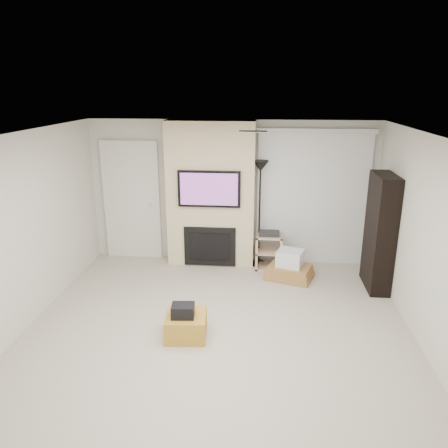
# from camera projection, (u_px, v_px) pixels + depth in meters

# --- Properties ---
(floor) EXTENTS (5.00, 5.50, 0.00)m
(floor) POSITION_uv_depth(u_px,v_px,m) (215.00, 341.00, 5.45)
(floor) COLOR #B5AA97
(floor) RESTS_ON ground
(ceiling) EXTENTS (5.00, 5.50, 0.00)m
(ceiling) POSITION_uv_depth(u_px,v_px,m) (214.00, 138.00, 4.69)
(ceiling) COLOR white
(ceiling) RESTS_ON wall_back
(wall_back) EXTENTS (5.00, 0.00, 2.50)m
(wall_back) POSITION_uv_depth(u_px,v_px,m) (232.00, 192.00, 7.68)
(wall_back) COLOR beige
(wall_back) RESTS_ON ground
(wall_front) EXTENTS (5.00, 0.00, 2.50)m
(wall_front) POSITION_uv_depth(u_px,v_px,m) (161.00, 418.00, 2.46)
(wall_front) COLOR beige
(wall_front) RESTS_ON ground
(wall_left) EXTENTS (0.00, 5.50, 2.50)m
(wall_left) POSITION_uv_depth(u_px,v_px,m) (10.00, 240.00, 5.28)
(wall_left) COLOR beige
(wall_left) RESTS_ON ground
(wall_right) EXTENTS (0.00, 5.50, 2.50)m
(wall_right) POSITION_uv_depth(u_px,v_px,m) (438.00, 254.00, 4.86)
(wall_right) COLOR beige
(wall_right) RESTS_ON ground
(hvac_vent) EXTENTS (0.35, 0.18, 0.01)m
(hvac_vent) POSITION_uv_depth(u_px,v_px,m) (253.00, 131.00, 5.42)
(hvac_vent) COLOR silver
(hvac_vent) RESTS_ON ceiling
(ottoman) EXTENTS (0.54, 0.54, 0.30)m
(ottoman) POSITION_uv_depth(u_px,v_px,m) (186.00, 325.00, 5.51)
(ottoman) COLOR #B8852A
(ottoman) RESTS_ON floor
(black_bag) EXTENTS (0.30, 0.24, 0.16)m
(black_bag) POSITION_uv_depth(u_px,v_px,m) (183.00, 311.00, 5.40)
(black_bag) COLOR black
(black_bag) RESTS_ON ottoman
(fireplace_wall) EXTENTS (1.50, 0.47, 2.50)m
(fireplace_wall) POSITION_uv_depth(u_px,v_px,m) (211.00, 195.00, 7.52)
(fireplace_wall) COLOR beige
(fireplace_wall) RESTS_ON floor
(entry_door) EXTENTS (1.02, 0.11, 2.14)m
(entry_door) POSITION_uv_depth(u_px,v_px,m) (132.00, 201.00, 7.86)
(entry_door) COLOR silver
(entry_door) RESTS_ON floor
(vertical_blinds) EXTENTS (1.98, 0.10, 2.37)m
(vertical_blinds) POSITION_uv_depth(u_px,v_px,m) (313.00, 193.00, 7.51)
(vertical_blinds) COLOR silver
(vertical_blinds) RESTS_ON floor
(floor_lamp) EXTENTS (0.27, 0.27, 1.85)m
(floor_lamp) POSITION_uv_depth(u_px,v_px,m) (260.00, 184.00, 7.34)
(floor_lamp) COLOR black
(floor_lamp) RESTS_ON floor
(av_stand) EXTENTS (0.45, 0.38, 0.66)m
(av_stand) POSITION_uv_depth(u_px,v_px,m) (269.00, 249.00, 7.54)
(av_stand) COLOR #D4AF87
(av_stand) RESTS_ON floor
(box_stack) EXTENTS (0.86, 0.75, 0.49)m
(box_stack) POSITION_uv_depth(u_px,v_px,m) (290.00, 268.00, 7.17)
(box_stack) COLOR #A2733D
(box_stack) RESTS_ON floor
(bookshelf) EXTENTS (0.30, 0.80, 1.80)m
(bookshelf) POSITION_uv_depth(u_px,v_px,m) (380.00, 233.00, 6.65)
(bookshelf) COLOR black
(bookshelf) RESTS_ON floor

